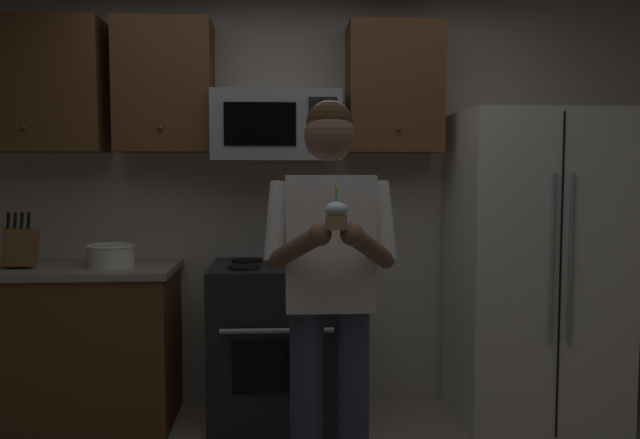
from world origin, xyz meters
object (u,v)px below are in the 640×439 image
bowl_large_white (111,255)px  person (330,278)px  knife_block (21,247)px  oven_range (277,343)px  cupcake (336,215)px  refrigerator (534,267)px  microwave (276,126)px

bowl_large_white → person: (1.17, -0.94, 0.01)m
knife_block → person: size_ratio=0.18×
oven_range → bowl_large_white: bearing=-178.8°
person → cupcake: size_ratio=10.13×
oven_range → refrigerator: refrigerator is taller
knife_block → bowl_large_white: 0.49m
oven_range → refrigerator: 1.56m
microwave → knife_block: size_ratio=2.31×
oven_range → refrigerator: bearing=-1.5°
oven_range → knife_block: (-1.43, -0.03, 0.57)m
refrigerator → person: bearing=-143.9°
microwave → refrigerator: (1.50, -0.16, -0.82)m
refrigerator → bowl_large_white: refrigerator is taller
bowl_large_white → person: person is taller
knife_block → bowl_large_white: bearing=1.1°
microwave → knife_block: bearing=-174.1°
oven_range → cupcake: 1.55m
cupcake → oven_range: bearing=100.3°
microwave → knife_block: microwave is taller
bowl_large_white → cupcake: bearing=-47.3°
cupcake → knife_block: bearing=142.8°
bowl_large_white → oven_range: bearing=1.2°
knife_block → cupcake: cupcake is taller
refrigerator → microwave: bearing=174.0°
refrigerator → knife_block: (-2.93, 0.01, 0.13)m
microwave → cupcake: bearing=-80.6°
cupcake → person: bearing=90.0°
refrigerator → person: (-1.27, -0.92, 0.10)m
cupcake → refrigerator: bearing=44.7°
knife_block → cupcake: size_ratio=1.84×
microwave → refrigerator: 1.72m
person → knife_block: bearing=150.7°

